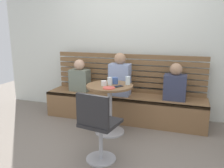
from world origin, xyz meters
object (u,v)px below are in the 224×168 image
object	(u,v)px
cup_water_clear	(110,81)
cup_mug_blue	(115,81)
booth_bench	(123,107)
person_child_middle	(175,84)
plate_small	(109,88)
white_chair	(98,125)
person_child_left	(80,77)
cup_ceramic_white	(104,83)
person_adult	(120,77)
phone_on_table	(118,86)
cup_glass_tall	(128,81)
cafe_table	(110,100)

from	to	relation	value
cup_water_clear	cup_mug_blue	distance (m)	0.11
booth_bench	person_child_middle	world-z (taller)	person_child_middle
person_child_middle	plate_small	size ratio (longest dim) A/B	3.42
booth_bench	white_chair	world-z (taller)	white_chair
white_chair	person_child_left	size ratio (longest dim) A/B	1.50
cup_ceramic_white	person_child_left	bearing A→B (deg)	137.04
cup_water_clear	cup_mug_blue	world-z (taller)	cup_water_clear
cup_ceramic_white	white_chair	bearing A→B (deg)	-74.83
person_adult	cup_ceramic_white	distance (m)	0.61
person_child_left	phone_on_table	bearing A→B (deg)	-35.45
cup_glass_tall	phone_on_table	size ratio (longest dim) A/B	0.86
plate_small	phone_on_table	xyz separation A→B (m)	(0.09, 0.13, -0.00)
person_child_middle	phone_on_table	xyz separation A→B (m)	(-0.73, -0.62, 0.05)
booth_bench	cup_mug_blue	world-z (taller)	cup_mug_blue
person_adult	white_chair	bearing A→B (deg)	-83.91
booth_bench	white_chair	bearing A→B (deg)	-86.57
plate_small	cup_mug_blue	bearing A→B (deg)	90.09
booth_bench	phone_on_table	size ratio (longest dim) A/B	19.29
white_chair	cup_water_clear	world-z (taller)	same
cafe_table	person_child_left	bearing A→B (deg)	142.43
person_adult	person_child_middle	size ratio (longest dim) A/B	1.23
person_child_left	cup_water_clear	size ratio (longest dim) A/B	5.15
cup_mug_blue	plate_small	distance (m)	0.28
person_child_middle	cup_mug_blue	world-z (taller)	person_child_middle
person_child_middle	plate_small	world-z (taller)	person_child_middle
cup_water_clear	phone_on_table	xyz separation A→B (m)	(0.15, -0.07, -0.05)
person_child_middle	cup_water_clear	distance (m)	1.05
phone_on_table	cup_ceramic_white	bearing A→B (deg)	34.49
plate_small	person_adult	bearing A→B (deg)	95.08
cafe_table	phone_on_table	world-z (taller)	phone_on_table
booth_bench	person_adult	distance (m)	0.54
cup_ceramic_white	phone_on_table	bearing A→B (deg)	0.29
white_chair	person_child_left	bearing A→B (deg)	122.90
person_child_middle	cup_glass_tall	distance (m)	0.79
cup_water_clear	cup_ceramic_white	bearing A→B (deg)	-135.02
booth_bench	cup_glass_tall	size ratio (longest dim) A/B	22.50
person_child_middle	phone_on_table	distance (m)	0.96
person_child_middle	cup_glass_tall	xyz separation A→B (m)	(-0.64, -0.46, 0.11)
person_adult	person_child_left	distance (m)	0.77
cafe_table	cup_glass_tall	bearing A→B (deg)	23.20
person_adult	cup_water_clear	world-z (taller)	person_adult
cup_mug_blue	booth_bench	bearing A→B (deg)	90.30
cafe_table	person_adult	world-z (taller)	person_adult
cup_glass_tall	person_adult	bearing A→B (deg)	119.97
cup_water_clear	person_adult	bearing A→B (deg)	90.86
cup_water_clear	booth_bench	bearing A→B (deg)	84.52
person_adult	phone_on_table	world-z (taller)	person_adult
booth_bench	cup_water_clear	xyz separation A→B (m)	(-0.05, -0.56, 0.57)
cup_water_clear	phone_on_table	bearing A→B (deg)	-23.68
cup_glass_tall	cup_ceramic_white	bearing A→B (deg)	-151.48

